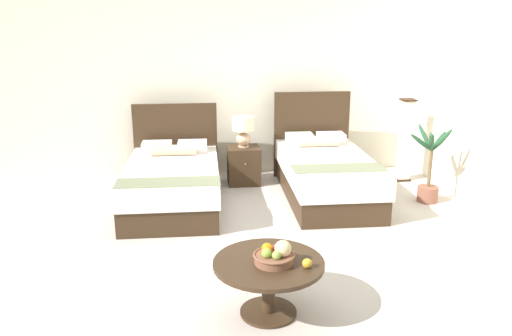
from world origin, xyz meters
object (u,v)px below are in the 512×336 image
Objects in this scene: bed_near_window at (173,181)px; fruit_bowl at (275,255)px; bed_near_corner at (325,173)px; floor_lamp_corner at (405,140)px; loose_apple at (307,263)px; potted_palm at (429,176)px; coffee_table at (269,274)px; nightstand at (244,165)px; table_lamp at (243,128)px.

bed_near_window is 2.98m from fruit_bowl.
fruit_bowl is (-1.16, -2.83, 0.21)m from bed_near_corner.
bed_near_window is 3.48m from floor_lamp_corner.
fruit_bowl is 0.26m from loose_apple.
potted_palm is (2.46, 2.45, -0.19)m from fruit_bowl.
coffee_table is 0.86× the size of potted_palm.
fruit_bowl is 0.32× the size of potted_palm.
bed_near_window is 1.25m from nightstand.
fruit_bowl reaches higher than nightstand.
floor_lamp_corner is (2.51, 3.41, 0.07)m from fruit_bowl.
nightstand is 0.55m from table_lamp.
floor_lamp_corner is at bearing -3.59° from nightstand.
floor_lamp_corner is (2.40, -0.17, -0.21)m from table_lamp.
fruit_bowl is 4.24m from floor_lamp_corner.
potted_palm reaches higher than fruit_bowl.
floor_lamp_corner reaches higher than coffee_table.
loose_apple is (0.28, -0.15, 0.15)m from coffee_table.
table_lamp is (1.01, 0.75, 0.53)m from bed_near_window.
bed_near_corner is at bearing -35.09° from nightstand.
table_lamp is at bearing 175.93° from floor_lamp_corner.
nightstand is at bearing 144.91° from bed_near_corner.
table_lamp is 1.33× the size of fruit_bowl.
table_lamp is at bearing 36.53° from bed_near_window.
potted_palm is at bearing 49.03° from loose_apple.
fruit_bowl is at bearing -112.25° from bed_near_corner.
bed_near_corner is at bearing 67.75° from fruit_bowl.
potted_palm is (3.36, -0.38, 0.06)m from bed_near_window.
fruit_bowl is (0.05, -0.04, 0.18)m from coffee_table.
fruit_bowl is at bearing -91.81° from nightstand.
potted_palm is at bearing -25.35° from nightstand.
bed_near_window is at bearing 179.94° from bed_near_corner.
floor_lamp_corner is 1.00m from potted_palm.
floor_lamp_corner reaches higher than potted_palm.
coffee_table is at bearing -127.18° from floor_lamp_corner.
nightstand is 7.05× the size of loose_apple.
floor_lamp_corner reaches higher than loose_apple.
floor_lamp_corner reaches higher than table_lamp.
loose_apple is (0.24, -0.12, -0.03)m from fruit_bowl.
floor_lamp_corner is at bearing 53.60° from fruit_bowl.
bed_near_corner is 28.34× the size of loose_apple.
loose_apple is at bearing -88.10° from table_lamp.
bed_near_window is 2.11× the size of potted_palm.
nightstand is at bearing 87.42° from coffee_table.
table_lamp is 3.71m from loose_apple.
table_lamp is at bearing 88.20° from fruit_bowl.
loose_apple is at bearing -28.22° from coffee_table.
floor_lamp_corner is (2.40, -0.15, 0.34)m from nightstand.
floor_lamp_corner is (1.36, 0.58, 0.28)m from bed_near_corner.
nightstand is (-1.04, 0.73, -0.06)m from bed_near_corner.
bed_near_corner reaches higher than potted_palm.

